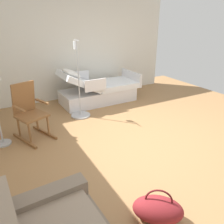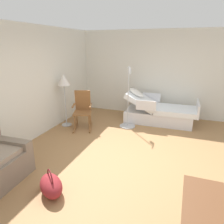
% 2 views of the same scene
% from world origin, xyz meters
% --- Properties ---
extents(ground_plane, '(7.42, 7.42, 0.00)m').
position_xyz_m(ground_plane, '(0.00, 0.00, 0.00)').
color(ground_plane, '#9E7247').
extents(side_wall, '(0.10, 5.31, 2.70)m').
position_xyz_m(side_wall, '(3.02, 0.00, 1.35)').
color(side_wall, silver).
rests_on(side_wall, ground).
extents(hospital_bed, '(1.06, 2.09, 1.03)m').
position_xyz_m(hospital_bed, '(2.26, -0.17, 0.30)').
color(hospital_bed, silver).
rests_on(hospital_bed, ground).
extents(rocking_chair, '(0.88, 0.71, 1.05)m').
position_xyz_m(rocking_chair, '(1.12, 1.76, 0.50)').
color(rocking_chair, brown).
rests_on(rocking_chair, ground).
extents(duffel_bag, '(0.60, 0.64, 0.43)m').
position_xyz_m(duffel_bag, '(-1.55, 0.92, 0.15)').
color(duffel_bag, maroon).
rests_on(duffel_bag, ground).
extents(iv_pole, '(0.44, 0.44, 1.69)m').
position_xyz_m(iv_pole, '(1.60, 0.60, 0.25)').
color(iv_pole, '#B2B5BA').
rests_on(iv_pole, ground).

